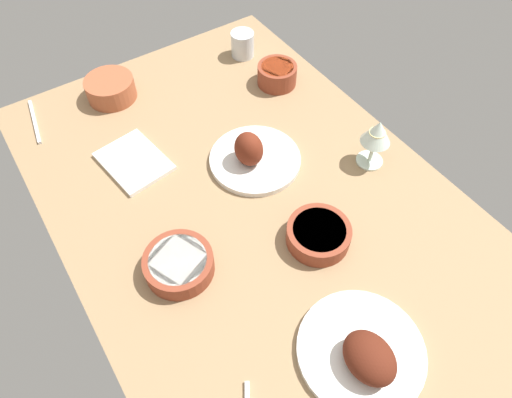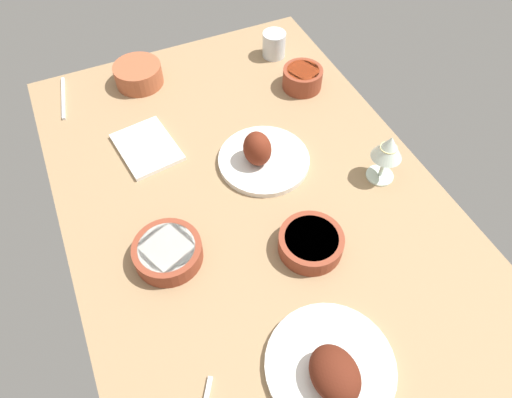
% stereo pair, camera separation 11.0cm
% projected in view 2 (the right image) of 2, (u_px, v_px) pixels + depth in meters
% --- Properties ---
extents(dining_table, '(1.40, 0.90, 0.04)m').
position_uv_depth(dining_table, '(256.00, 209.00, 1.14)').
color(dining_table, '#937551').
rests_on(dining_table, ground).
extents(plate_near_viewer, '(0.24, 0.24, 0.11)m').
position_uv_depth(plate_near_viewer, '(261.00, 156.00, 1.18)').
color(plate_near_viewer, silver).
rests_on(plate_near_viewer, dining_table).
extents(plate_far_side, '(0.25, 0.25, 0.08)m').
position_uv_depth(plate_far_side, '(332.00, 369.00, 0.86)').
color(plate_far_side, silver).
rests_on(plate_far_side, dining_table).
extents(bowl_potatoes, '(0.14, 0.14, 0.06)m').
position_uv_depth(bowl_potatoes, '(138.00, 74.00, 1.37)').
color(bowl_potatoes, '#A35133').
rests_on(bowl_potatoes, dining_table).
extents(bowl_cream, '(0.15, 0.15, 0.05)m').
position_uv_depth(bowl_cream, '(168.00, 252.00, 1.01)').
color(bowl_cream, brown).
rests_on(bowl_cream, dining_table).
extents(bowl_onions, '(0.15, 0.15, 0.05)m').
position_uv_depth(bowl_onions, '(311.00, 242.00, 1.03)').
color(bowl_onions, brown).
rests_on(bowl_onions, dining_table).
extents(bowl_sauce, '(0.12, 0.12, 0.06)m').
position_uv_depth(bowl_sauce, '(302.00, 78.00, 1.36)').
color(bowl_sauce, brown).
rests_on(bowl_sauce, dining_table).
extents(wine_glass, '(0.08, 0.08, 0.14)m').
position_uv_depth(wine_glass, '(388.00, 149.00, 1.10)').
color(wine_glass, silver).
rests_on(wine_glass, dining_table).
extents(water_tumbler, '(0.07, 0.07, 0.08)m').
position_uv_depth(water_tumbler, '(274.00, 44.00, 1.45)').
color(water_tumbler, silver).
rests_on(water_tumbler, dining_table).
extents(folded_napkin, '(0.20, 0.16, 0.01)m').
position_uv_depth(folded_napkin, '(147.00, 147.00, 1.23)').
color(folded_napkin, white).
rests_on(folded_napkin, dining_table).
extents(spoon_loose, '(0.19, 0.04, 0.01)m').
position_uv_depth(spoon_loose, '(63.00, 98.00, 1.35)').
color(spoon_loose, silver).
rests_on(spoon_loose, dining_table).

